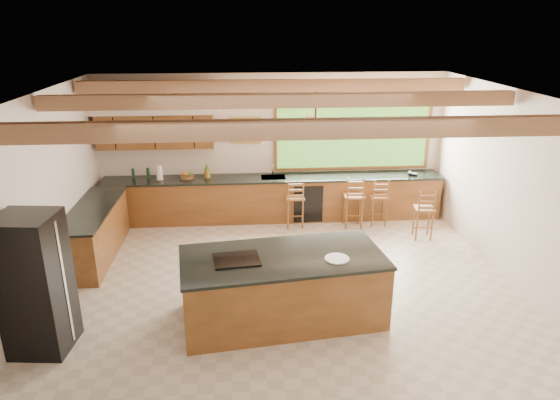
{
  "coord_description": "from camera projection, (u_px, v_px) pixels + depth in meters",
  "views": [
    {
      "loc": [
        -0.61,
        -6.96,
        3.98
      ],
      "look_at": [
        -0.02,
        0.8,
        1.17
      ],
      "focal_mm": 32.0,
      "sensor_mm": 36.0,
      "label": 1
    }
  ],
  "objects": [
    {
      "name": "ground",
      "position": [
        285.0,
        286.0,
        7.92
      ],
      "size": [
        7.2,
        7.2,
        0.0
      ],
      "primitive_type": "plane",
      "color": "beige",
      "rests_on": "ground"
    },
    {
      "name": "room_shell",
      "position": [
        271.0,
        141.0,
        7.77
      ],
      "size": [
        7.27,
        6.54,
        3.02
      ],
      "color": "beige",
      "rests_on": "ground"
    },
    {
      "name": "counter_run",
      "position": [
        234.0,
        205.0,
        10.07
      ],
      "size": [
        7.12,
        3.1,
        1.23
      ],
      "color": "brown",
      "rests_on": "ground"
    },
    {
      "name": "island",
      "position": [
        283.0,
        287.0,
        6.94
      ],
      "size": [
        2.91,
        1.64,
        0.98
      ],
      "rotation": [
        0.0,
        0.0,
        0.13
      ],
      "color": "brown",
      "rests_on": "ground"
    },
    {
      "name": "refrigerator",
      "position": [
        35.0,
        284.0,
        6.16
      ],
      "size": [
        0.78,
        0.76,
        1.82
      ],
      "rotation": [
        0.0,
        0.0,
        -0.1
      ],
      "color": "black",
      "rests_on": "ground"
    },
    {
      "name": "bar_stool_a",
      "position": [
        295.0,
        199.0,
        9.98
      ],
      "size": [
        0.38,
        0.38,
        1.04
      ],
      "rotation": [
        0.0,
        0.0,
        0.01
      ],
      "color": "brown",
      "rests_on": "ground"
    },
    {
      "name": "bar_stool_b",
      "position": [
        354.0,
        197.0,
        9.97
      ],
      "size": [
        0.41,
        0.41,
        1.1
      ],
      "rotation": [
        0.0,
        0.0,
        -0.06
      ],
      "color": "brown",
      "rests_on": "ground"
    },
    {
      "name": "bar_stool_c",
      "position": [
        425.0,
        210.0,
        9.45
      ],
      "size": [
        0.4,
        0.4,
        1.0
      ],
      "rotation": [
        0.0,
        0.0,
        -0.12
      ],
      "color": "brown",
      "rests_on": "ground"
    },
    {
      "name": "bar_stool_d",
      "position": [
        379.0,
        198.0,
        10.12
      ],
      "size": [
        0.38,
        0.38,
        0.99
      ],
      "rotation": [
        0.0,
        0.0,
        -0.06
      ],
      "color": "brown",
      "rests_on": "ground"
    }
  ]
}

